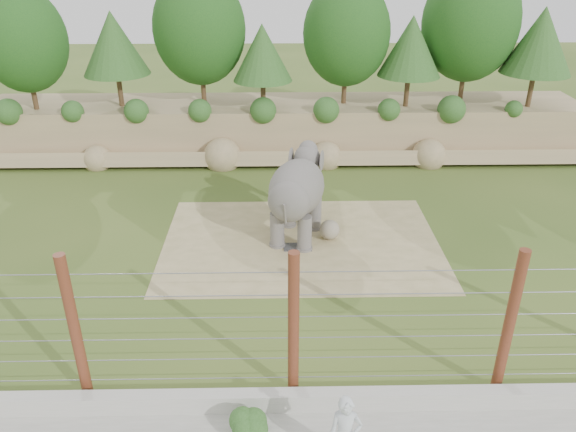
{
  "coord_description": "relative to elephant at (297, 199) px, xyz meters",
  "views": [
    {
      "loc": [
        -0.33,
        -14.86,
        10.08
      ],
      "look_at": [
        0.0,
        2.0,
        1.6
      ],
      "focal_mm": 35.0,
      "sensor_mm": 36.0,
      "label": 1
    }
  ],
  "objects": [
    {
      "name": "barrier_fence",
      "position": [
        -0.34,
        -7.93,
        0.45
      ],
      "size": [
        20.26,
        0.26,
        4.0
      ],
      "color": "#502814",
      "rests_on": "ground"
    },
    {
      "name": "dirt_patch",
      "position": [
        0.16,
        -0.43,
        -1.54
      ],
      "size": [
        10.0,
        7.0,
        0.02
      ],
      "primitive_type": "cube",
      "color": "#938754",
      "rests_on": "ground"
    },
    {
      "name": "walkway_shrub",
      "position": [
        -1.34,
        -9.23,
        -1.16
      ],
      "size": [
        0.77,
        0.77,
        0.77
      ],
      "primitive_type": "sphere",
      "color": "#2A521D",
      "rests_on": "walkway"
    },
    {
      "name": "retaining_wall",
      "position": [
        -0.34,
        -8.43,
        -1.3
      ],
      "size": [
        26.0,
        0.35,
        0.5
      ],
      "primitive_type": "cube",
      "color": "#A3A399",
      "rests_on": "ground"
    },
    {
      "name": "ground",
      "position": [
        -0.34,
        -3.43,
        -1.55
      ],
      "size": [
        90.0,
        90.0,
        0.0
      ],
      "primitive_type": "plane",
      "color": "#39551E",
      "rests_on": "ground"
    },
    {
      "name": "back_embankment",
      "position": [
        0.25,
        9.25,
        2.42
      ],
      "size": [
        30.0,
        5.52,
        8.77
      ],
      "color": "#8C7C59",
      "rests_on": "ground"
    },
    {
      "name": "drain_grate",
      "position": [
        0.02,
        -0.81,
        -1.51
      ],
      "size": [
        1.0,
        0.6,
        0.03
      ],
      "primitive_type": "cube",
      "color": "#262628",
      "rests_on": "dirt_patch"
    },
    {
      "name": "elephant",
      "position": [
        0.0,
        0.0,
        0.0
      ],
      "size": [
        2.63,
        4.13,
        3.1
      ],
      "primitive_type": null,
      "rotation": [
        0.0,
        0.0,
        -0.28
      ],
      "color": "#5F5B56",
      "rests_on": "ground"
    },
    {
      "name": "stone_ball",
      "position": [
        1.21,
        -0.17,
        -1.16
      ],
      "size": [
        0.73,
        0.73,
        0.73
      ],
      "primitive_type": "sphere",
      "color": "gray",
      "rests_on": "dirt_patch"
    }
  ]
}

